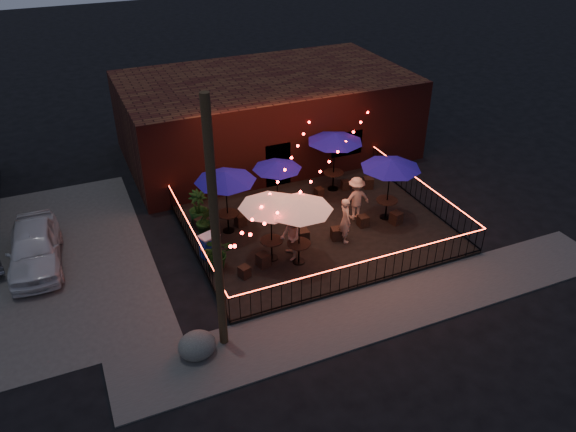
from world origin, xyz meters
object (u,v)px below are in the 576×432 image
(cafe_table_1, at_px, (225,177))
(boulder, at_px, (197,346))
(utility_pole, at_px, (216,234))
(cafe_table_0, at_px, (271,203))
(cafe_table_5, at_px, (335,138))
(cafe_table_4, at_px, (391,164))
(cooler, at_px, (210,245))
(cafe_table_3, at_px, (277,166))
(cafe_table_2, at_px, (299,205))

(cafe_table_1, height_order, boulder, cafe_table_1)
(utility_pole, height_order, cafe_table_1, utility_pole)
(cafe_table_0, relative_size, cafe_table_5, 1.07)
(cafe_table_4, bearing_deg, cooler, 178.17)
(cafe_table_5, relative_size, boulder, 2.68)
(cafe_table_3, xyz_separation_m, cafe_table_4, (3.88, -2.41, 0.38))
(cooler, bearing_deg, cafe_table_4, -20.09)
(cafe_table_1, bearing_deg, cafe_table_4, -14.30)
(cafe_table_0, distance_m, cafe_table_2, 1.02)
(utility_pole, bearing_deg, cafe_table_0, 48.70)
(boulder, bearing_deg, cafe_table_3, 51.50)
(cafe_table_0, distance_m, boulder, 5.67)
(utility_pole, xyz_separation_m, cafe_table_5, (7.53, 7.28, -1.37))
(cafe_table_1, xyz_separation_m, cafe_table_3, (2.45, 0.79, -0.35))
(cafe_table_3, relative_size, boulder, 2.49)
(cafe_table_0, height_order, cafe_table_2, cafe_table_2)
(cafe_table_1, xyz_separation_m, cafe_table_2, (1.71, -3.04, -0.00))
(utility_pole, distance_m, cafe_table_2, 4.89)
(utility_pole, bearing_deg, cafe_table_2, 36.13)
(cafe_table_1, bearing_deg, cafe_table_0, -69.90)
(cafe_table_0, xyz_separation_m, cafe_table_1, (-0.89, 2.43, 0.04))
(utility_pole, bearing_deg, cafe_table_4, 26.48)
(cafe_table_3, bearing_deg, cafe_table_1, -162.11)
(utility_pole, xyz_separation_m, cafe_table_1, (2.07, 5.80, -1.43))
(cafe_table_3, distance_m, cafe_table_5, 3.12)
(cafe_table_1, distance_m, cafe_table_3, 2.60)
(cafe_table_0, distance_m, cafe_table_3, 3.60)
(cafe_table_3, bearing_deg, cafe_table_2, -100.94)
(cafe_table_1, height_order, cafe_table_3, cafe_table_1)
(cafe_table_2, bearing_deg, boulder, -147.54)
(utility_pole, distance_m, cafe_table_1, 6.32)
(boulder, bearing_deg, cafe_table_4, 25.32)
(cafe_table_4, bearing_deg, utility_pole, -153.52)
(cafe_table_4, distance_m, cafe_table_5, 3.21)
(cafe_table_2, relative_size, cafe_table_5, 1.16)
(cooler, bearing_deg, cafe_table_3, 12.65)
(cafe_table_5, distance_m, cooler, 7.50)
(cafe_table_3, xyz_separation_m, cooler, (-3.62, -2.17, -1.60))
(cafe_table_1, bearing_deg, cafe_table_2, -60.62)
(utility_pole, relative_size, cafe_table_0, 2.74)
(cafe_table_2, height_order, cafe_table_3, cafe_table_2)
(cafe_table_3, xyz_separation_m, boulder, (-5.41, -6.81, -1.82))
(cooler, bearing_deg, cafe_table_2, -48.32)
(cafe_table_1, relative_size, cafe_table_5, 1.06)
(cafe_table_3, height_order, boulder, cafe_table_3)
(utility_pole, bearing_deg, cafe_table_5, 44.02)
(cafe_table_1, height_order, cafe_table_4, cafe_table_4)
(cafe_table_3, distance_m, cooler, 4.51)
(cafe_table_4, height_order, cafe_table_5, cafe_table_5)
(cafe_table_3, distance_m, cafe_table_4, 4.58)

